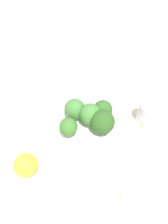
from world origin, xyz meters
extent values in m
plane|color=beige|center=(0.00, 0.00, 0.00)|extent=(3.00, 3.00, 0.00)
cylinder|color=white|center=(0.00, 0.00, 0.02)|extent=(0.20, 0.20, 0.04)
cylinder|color=#7A9E5B|center=(0.03, -0.04, 0.06)|extent=(0.01, 0.01, 0.02)
sphere|color=#28511E|center=(0.03, -0.04, 0.08)|extent=(0.05, 0.05, 0.05)
cylinder|color=#8EB770|center=(0.04, -0.01, 0.05)|extent=(0.02, 0.02, 0.02)
sphere|color=#2D5B23|center=(0.04, -0.01, 0.07)|extent=(0.04, 0.04, 0.04)
cylinder|color=#84AD66|center=(0.01, -0.01, 0.05)|extent=(0.02, 0.02, 0.02)
sphere|color=#3D7533|center=(0.01, -0.01, 0.07)|extent=(0.05, 0.05, 0.05)
cylinder|color=#84AD66|center=(-0.02, 0.02, 0.05)|extent=(0.02, 0.02, 0.02)
sphere|color=#3D7533|center=(-0.02, 0.02, 0.07)|extent=(0.05, 0.05, 0.05)
cylinder|color=#8EB770|center=(-0.04, -0.03, 0.06)|extent=(0.02, 0.02, 0.02)
sphere|color=#386B28|center=(-0.04, -0.03, 0.07)|extent=(0.04, 0.04, 0.04)
cylinder|color=#B2B7BC|center=(0.15, -0.02, 0.02)|extent=(0.04, 0.04, 0.05)
cylinder|color=#B7B7BC|center=(0.15, -0.02, 0.05)|extent=(0.04, 0.04, 0.01)
sphere|color=yellow|center=(-0.15, -0.05, 0.03)|extent=(0.05, 0.05, 0.05)
cube|color=#AD7F4C|center=(0.14, -0.04, 0.00)|extent=(0.01, 0.01, 0.01)
cube|color=#AD7F4C|center=(0.17, 0.03, 0.00)|extent=(0.01, 0.01, 0.01)
cube|color=tan|center=(0.02, -0.17, 0.00)|extent=(0.01, 0.01, 0.01)
camera|label=1|loc=(-0.10, -0.26, 0.46)|focal=35.00mm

